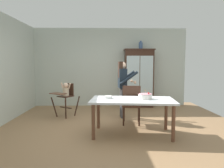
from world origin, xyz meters
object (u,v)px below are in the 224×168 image
(dining_chair_far_side, at_px, (131,102))
(china_cabinet, at_px, (139,78))
(birthday_cake, at_px, (145,96))
(serving_bowl, at_px, (108,97))
(ceramic_vase, at_px, (141,45))
(adult_person, at_px, (123,82))
(dining_table, at_px, (132,103))
(high_chair_with_toddler, at_px, (66,93))

(dining_chair_far_side, bearing_deg, china_cabinet, -96.64)
(dining_chair_far_side, bearing_deg, birthday_cake, 115.01)
(birthday_cake, height_order, serving_bowl, birthday_cake)
(ceramic_vase, height_order, adult_person, ceramic_vase)
(china_cabinet, distance_m, dining_table, 2.85)
(ceramic_vase, bearing_deg, dining_table, -102.55)
(dining_chair_far_side, bearing_deg, serving_bowl, 50.96)
(ceramic_vase, bearing_deg, dining_chair_far_side, -104.72)
(birthday_cake, bearing_deg, adult_person, 105.16)
(china_cabinet, bearing_deg, ceramic_vase, 3.96)
(adult_person, height_order, dining_chair_far_side, adult_person)
(birthday_cake, bearing_deg, dining_table, -173.56)
(serving_bowl, bearing_deg, dining_table, -12.46)
(dining_table, bearing_deg, ceramic_vase, 77.45)
(adult_person, xyz_separation_m, birthday_cake, (0.36, -1.34, -0.17))
(dining_table, height_order, serving_bowl, serving_bowl)
(china_cabinet, bearing_deg, high_chair_with_toddler, -150.62)
(ceramic_vase, height_order, dining_chair_far_side, ceramic_vase)
(china_cabinet, xyz_separation_m, dining_chair_far_side, (-0.50, -2.11, -0.44))
(ceramic_vase, bearing_deg, china_cabinet, -176.04)
(high_chair_with_toddler, height_order, dining_table, high_chair_with_toddler)
(china_cabinet, height_order, dining_table, china_cabinet)
(birthday_cake, distance_m, dining_chair_far_side, 0.70)
(china_cabinet, height_order, dining_chair_far_side, china_cabinet)
(adult_person, xyz_separation_m, dining_chair_far_side, (0.16, -0.71, -0.41))
(china_cabinet, distance_m, dining_chair_far_side, 2.21)
(high_chair_with_toddler, bearing_deg, dining_table, -8.31)
(high_chair_with_toddler, distance_m, serving_bowl, 1.83)
(china_cabinet, relative_size, ceramic_vase, 7.30)
(dining_table, xyz_separation_m, dining_chair_far_side, (0.06, 0.66, -0.10))
(china_cabinet, bearing_deg, birthday_cake, -96.15)
(high_chair_with_toddler, relative_size, birthday_cake, 3.39)
(adult_person, height_order, birthday_cake, adult_person)
(china_cabinet, xyz_separation_m, adult_person, (-0.66, -1.40, -0.02))
(adult_person, distance_m, serving_bowl, 1.34)
(high_chair_with_toddler, height_order, birthday_cake, high_chair_with_toddler)
(china_cabinet, distance_m, ceramic_vase, 1.10)
(china_cabinet, xyz_separation_m, birthday_cake, (-0.29, -2.74, -0.20))
(high_chair_with_toddler, distance_m, dining_table, 2.25)
(china_cabinet, relative_size, high_chair_with_toddler, 2.08)
(dining_chair_far_side, bearing_deg, dining_table, 91.38)
(ceramic_vase, relative_size, dining_table, 0.15)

